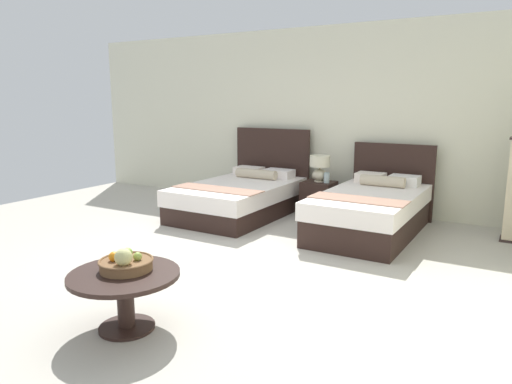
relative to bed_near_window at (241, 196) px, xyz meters
name	(u,v)px	position (x,y,z in m)	size (l,w,h in m)	color
ground_plane	(226,263)	(1.02, -1.95, -0.30)	(9.78, 9.85, 0.02)	#BAB4A7
wall_back	(334,119)	(1.02, 1.17, 1.15)	(9.78, 0.12, 2.88)	silver
bed_near_window	(241,196)	(0.00, 0.00, 0.00)	(1.38, 2.17, 1.27)	black
bed_near_corner	(372,210)	(2.04, -0.02, 0.02)	(1.20, 2.14, 1.11)	black
nightstand	(318,198)	(1.04, 0.55, -0.03)	(0.46, 0.46, 0.52)	black
table_lamp	(320,166)	(1.04, 0.57, 0.47)	(0.31, 0.31, 0.40)	beige
vase	(327,178)	(1.18, 0.51, 0.31)	(0.09, 0.09, 0.16)	#AFC6C9
coffee_table	(125,287)	(1.19, -3.60, 0.05)	(0.84, 0.84, 0.46)	black
fruit_bowl	(126,263)	(1.16, -3.55, 0.23)	(0.42, 0.42, 0.20)	brown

